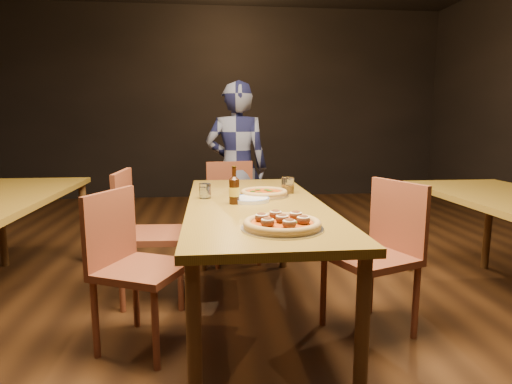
{
  "coord_description": "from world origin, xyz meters",
  "views": [
    {
      "loc": [
        -0.27,
        -2.51,
        1.23
      ],
      "look_at": [
        0.0,
        -0.05,
        0.82
      ],
      "focal_mm": 30.0,
      "sensor_mm": 36.0,
      "label": 1
    }
  ],
  "objects": [
    {
      "name": "water_glass",
      "position": [
        -0.3,
        0.16,
        0.8
      ],
      "size": [
        0.07,
        0.07,
        0.09
      ],
      "primitive_type": "cylinder",
      "color": "white",
      "rests_on": "table_main"
    },
    {
      "name": "pizza_meatball",
      "position": [
        0.05,
        -0.66,
        0.78
      ],
      "size": [
        0.37,
        0.37,
        0.07
      ],
      "rotation": [
        0.0,
        0.0,
        0.42
      ],
      "color": "#B7B7BF",
      "rests_on": "table_main"
    },
    {
      "name": "ground",
      "position": [
        0.0,
        0.0,
        0.0
      ],
      "size": [
        9.0,
        9.0,
        0.0
      ],
      "primitive_type": "plane",
      "color": "black"
    },
    {
      "name": "amber_glass",
      "position": [
        0.25,
        0.29,
        0.8
      ],
      "size": [
        0.09,
        0.09,
        0.11
      ],
      "primitive_type": "cylinder",
      "color": "#8B570F",
      "rests_on": "table_main"
    },
    {
      "name": "beer_bottle",
      "position": [
        -0.13,
        -0.04,
        0.83
      ],
      "size": [
        0.06,
        0.06,
        0.22
      ],
      "rotation": [
        0.0,
        0.0,
        -0.05
      ],
      "color": "black",
      "rests_on": "table_main"
    },
    {
      "name": "chair_main_e",
      "position": [
        0.64,
        -0.23,
        0.46
      ],
      "size": [
        0.56,
        0.56,
        0.93
      ],
      "primitive_type": null,
      "rotation": [
        0.0,
        0.0,
        -1.21
      ],
      "color": "brown",
      "rests_on": "ground"
    },
    {
      "name": "room_shell",
      "position": [
        0.0,
        0.0,
        1.86
      ],
      "size": [
        9.0,
        9.0,
        9.0
      ],
      "color": "black",
      "rests_on": "ground"
    },
    {
      "name": "chair_end",
      "position": [
        -0.06,
        1.17,
        0.45
      ],
      "size": [
        0.48,
        0.48,
        0.91
      ],
      "primitive_type": null,
      "rotation": [
        0.0,
        0.0,
        0.14
      ],
      "color": "brown",
      "rests_on": "ground"
    },
    {
      "name": "diner",
      "position": [
        -0.02,
        1.48,
        0.8
      ],
      "size": [
        0.62,
        0.44,
        1.59
      ],
      "primitive_type": "imported",
      "rotation": [
        0.0,
        0.0,
        3.03
      ],
      "color": "black",
      "rests_on": "ground"
    },
    {
      "name": "chair_main_nw",
      "position": [
        -0.64,
        -0.26,
        0.45
      ],
      "size": [
        0.56,
        0.56,
        0.9
      ],
      "primitive_type": null,
      "rotation": [
        0.0,
        0.0,
        1.14
      ],
      "color": "brown",
      "rests_on": "ground"
    },
    {
      "name": "pizza_margherita",
      "position": [
        0.08,
        0.2,
        0.77
      ],
      "size": [
        0.33,
        0.33,
        0.04
      ],
      "rotation": [
        0.0,
        0.0,
        0.06
      ],
      "color": "#B7B7BF",
      "rests_on": "table_main"
    },
    {
      "name": "chair_main_sw",
      "position": [
        -0.65,
        0.38,
        0.47
      ],
      "size": [
        0.47,
        0.47,
        0.95
      ],
      "primitive_type": null,
      "rotation": [
        0.0,
        0.0,
        1.52
      ],
      "color": "brown",
      "rests_on": "ground"
    },
    {
      "name": "plate_stack",
      "position": [
        -0.03,
        0.03,
        0.76
      ],
      "size": [
        0.24,
        0.24,
        0.02
      ],
      "primitive_type": "cylinder",
      "color": "white",
      "rests_on": "table_main"
    },
    {
      "name": "table_main",
      "position": [
        0.0,
        0.0,
        0.68
      ],
      "size": [
        0.8,
        2.0,
        0.75
      ],
      "color": "brown",
      "rests_on": "ground"
    }
  ]
}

